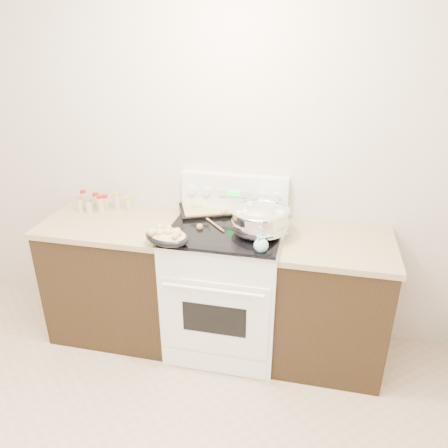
# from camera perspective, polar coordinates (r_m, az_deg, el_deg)

# --- Properties ---
(room_shell) EXTENTS (4.10, 3.60, 2.75)m
(room_shell) POSITION_cam_1_polar(r_m,az_deg,el_deg) (1.53, -24.69, 4.13)
(room_shell) COLOR beige
(room_shell) RESTS_ON ground
(counter_left) EXTENTS (0.93, 0.67, 0.92)m
(counter_left) POSITION_cam_1_polar(r_m,az_deg,el_deg) (3.39, -13.70, -6.59)
(counter_left) COLOR black
(counter_left) RESTS_ON ground
(counter_right) EXTENTS (0.73, 0.67, 0.92)m
(counter_right) POSITION_cam_1_polar(r_m,az_deg,el_deg) (3.10, 13.76, -9.86)
(counter_right) COLOR black
(counter_right) RESTS_ON ground
(kitchen_range) EXTENTS (0.78, 0.73, 1.22)m
(kitchen_range) POSITION_cam_1_polar(r_m,az_deg,el_deg) (3.12, 0.22, -8.12)
(kitchen_range) COLOR white
(kitchen_range) RESTS_ON ground
(mixing_bowl) EXTENTS (0.44, 0.44, 0.23)m
(mixing_bowl) POSITION_cam_1_polar(r_m,az_deg,el_deg) (2.81, 4.70, 0.41)
(mixing_bowl) COLOR silver
(mixing_bowl) RESTS_ON kitchen_range
(roasting_pan) EXTENTS (0.35, 0.30, 0.11)m
(roasting_pan) POSITION_cam_1_polar(r_m,az_deg,el_deg) (2.71, -7.46, -1.56)
(roasting_pan) COLOR black
(roasting_pan) RESTS_ON kitchen_range
(baking_sheet) EXTENTS (0.54, 0.46, 0.06)m
(baking_sheet) POSITION_cam_1_polar(r_m,az_deg,el_deg) (3.18, -1.70, 2.09)
(baking_sheet) COLOR black
(baking_sheet) RESTS_ON kitchen_range
(wooden_spoon) EXTENTS (0.19, 0.21, 0.04)m
(wooden_spoon) POSITION_cam_1_polar(r_m,az_deg,el_deg) (2.92, -2.49, -0.21)
(wooden_spoon) COLOR #A8754D
(wooden_spoon) RESTS_ON kitchen_range
(blue_ladle) EXTENTS (0.19, 0.26, 0.11)m
(blue_ladle) POSITION_cam_1_polar(r_m,az_deg,el_deg) (2.63, 5.02, -2.67)
(blue_ladle) COLOR #90C6D8
(blue_ladle) RESTS_ON kitchen_range
(spice_jars) EXTENTS (0.40, 0.15, 0.13)m
(spice_jars) POSITION_cam_1_polar(r_m,az_deg,el_deg) (3.37, -15.91, 2.78)
(spice_jars) COLOR #BFB28C
(spice_jars) RESTS_ON counter_left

